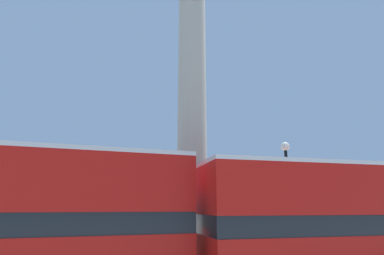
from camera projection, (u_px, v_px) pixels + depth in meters
name	position (u px, v px, depth m)	size (l,w,h in m)	color
monument_column	(192.00, 157.00, 15.60)	(5.53, 5.53, 20.52)	#A39E8E
bus_a	(374.00, 225.00, 9.69)	(11.67, 3.66, 4.19)	#B7140F
street_lamp	(290.00, 200.00, 13.29)	(0.41, 0.41, 5.81)	black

